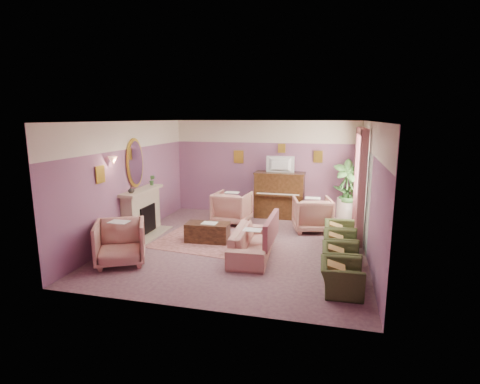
% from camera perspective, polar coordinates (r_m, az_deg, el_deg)
% --- Properties ---
extents(floor, '(5.50, 6.00, 0.01)m').
position_cam_1_polar(floor, '(8.68, 0.10, -8.09)').
color(floor, '#7F5B62').
rests_on(floor, ground).
extents(ceiling, '(5.50, 6.00, 0.01)m').
position_cam_1_polar(ceiling, '(8.19, 0.11, 10.71)').
color(ceiling, beige).
rests_on(ceiling, wall_back).
extents(wall_back, '(5.50, 0.02, 2.80)m').
position_cam_1_polar(wall_back, '(11.23, 3.81, 3.68)').
color(wall_back, slate).
rests_on(wall_back, floor).
extents(wall_front, '(5.50, 0.02, 2.80)m').
position_cam_1_polar(wall_front, '(5.53, -7.43, -4.35)').
color(wall_front, slate).
rests_on(wall_front, floor).
extents(wall_left, '(0.02, 6.00, 2.80)m').
position_cam_1_polar(wall_left, '(9.37, -16.45, 1.72)').
color(wall_left, slate).
rests_on(wall_left, floor).
extents(wall_right, '(0.02, 6.00, 2.80)m').
position_cam_1_polar(wall_right, '(8.12, 19.28, 0.14)').
color(wall_right, slate).
rests_on(wall_right, floor).
extents(picture_rail_band, '(5.50, 0.01, 0.65)m').
position_cam_1_polar(picture_rail_band, '(11.12, 3.87, 9.16)').
color(picture_rail_band, beige).
rests_on(picture_rail_band, wall_back).
extents(stripe_panel, '(0.01, 3.00, 2.15)m').
position_cam_1_polar(stripe_panel, '(9.46, 18.40, -0.31)').
color(stripe_panel, '#A9B6A5').
rests_on(stripe_panel, wall_right).
extents(fireplace_surround, '(0.30, 1.40, 1.10)m').
position_cam_1_polar(fireplace_surround, '(9.63, -14.75, -3.11)').
color(fireplace_surround, tan).
rests_on(fireplace_surround, floor).
extents(fireplace_inset, '(0.18, 0.72, 0.68)m').
position_cam_1_polar(fireplace_inset, '(9.62, -14.18, -4.02)').
color(fireplace_inset, black).
rests_on(fireplace_inset, floor).
extents(fire_ember, '(0.06, 0.54, 0.10)m').
position_cam_1_polar(fire_ember, '(9.65, -13.92, -5.07)').
color(fire_ember, '#EE5C15').
rests_on(fire_ember, floor).
extents(mantel_shelf, '(0.40, 1.55, 0.07)m').
position_cam_1_polar(mantel_shelf, '(9.49, -14.76, 0.21)').
color(mantel_shelf, tan).
rests_on(mantel_shelf, fireplace_surround).
extents(hearth, '(0.55, 1.50, 0.02)m').
position_cam_1_polar(hearth, '(9.68, -13.55, -6.28)').
color(hearth, tan).
rests_on(hearth, floor).
extents(mirror_frame, '(0.04, 0.72, 1.20)m').
position_cam_1_polar(mirror_frame, '(9.46, -15.72, 4.30)').
color(mirror_frame, gold).
rests_on(mirror_frame, wall_left).
extents(mirror_glass, '(0.01, 0.60, 1.06)m').
position_cam_1_polar(mirror_glass, '(9.45, -15.58, 4.30)').
color(mirror_glass, silver).
rests_on(mirror_glass, wall_left).
extents(sconce_shade, '(0.20, 0.20, 0.16)m').
position_cam_1_polar(sconce_shade, '(8.51, -18.80, 4.60)').
color(sconce_shade, '#E79870').
rests_on(sconce_shade, wall_left).
extents(piano, '(1.40, 0.60, 1.30)m').
position_cam_1_polar(piano, '(10.96, 6.03, -0.52)').
color(piano, '#422712').
rests_on(piano, floor).
extents(piano_keyshelf, '(1.30, 0.12, 0.06)m').
position_cam_1_polar(piano_keyshelf, '(10.61, 5.77, -0.53)').
color(piano_keyshelf, '#422712').
rests_on(piano_keyshelf, piano).
extents(piano_keys, '(1.20, 0.08, 0.02)m').
position_cam_1_polar(piano_keys, '(10.60, 5.78, -0.32)').
color(piano_keys, white).
rests_on(piano_keys, piano).
extents(piano_top, '(1.45, 0.65, 0.04)m').
position_cam_1_polar(piano_top, '(10.85, 6.10, 2.89)').
color(piano_top, '#422712').
rests_on(piano_top, piano).
extents(television, '(0.80, 0.12, 0.48)m').
position_cam_1_polar(television, '(10.76, 6.10, 4.38)').
color(television, black).
rests_on(television, piano).
extents(print_back_left, '(0.30, 0.03, 0.38)m').
position_cam_1_polar(print_back_left, '(11.32, -0.21, 5.39)').
color(print_back_left, gold).
rests_on(print_back_left, wall_back).
extents(print_back_right, '(0.26, 0.03, 0.34)m').
position_cam_1_polar(print_back_right, '(10.97, 11.82, 5.29)').
color(print_back_right, gold).
rests_on(print_back_right, wall_back).
extents(print_back_mid, '(0.22, 0.03, 0.26)m').
position_cam_1_polar(print_back_mid, '(11.05, 6.38, 6.64)').
color(print_back_mid, gold).
rests_on(print_back_mid, wall_back).
extents(print_left_wall, '(0.03, 0.28, 0.36)m').
position_cam_1_polar(print_left_wall, '(8.30, -20.51, 2.52)').
color(print_left_wall, gold).
rests_on(print_left_wall, wall_left).
extents(window_blind, '(0.03, 1.40, 1.80)m').
position_cam_1_polar(window_blind, '(9.60, 18.32, 3.64)').
color(window_blind, beige).
rests_on(window_blind, wall_right).
extents(curtain_left, '(0.16, 0.34, 2.60)m').
position_cam_1_polar(curtain_left, '(8.75, 18.05, 0.31)').
color(curtain_left, '#954F57').
rests_on(curtain_left, floor).
extents(curtain_right, '(0.16, 0.34, 2.60)m').
position_cam_1_polar(curtain_right, '(10.56, 17.41, 2.15)').
color(curtain_right, '#954F57').
rests_on(curtain_right, floor).
extents(pelmet, '(0.16, 2.20, 0.16)m').
position_cam_1_polar(pelmet, '(9.53, 18.15, 8.80)').
color(pelmet, '#954F57').
rests_on(pelmet, wall_right).
extents(mantel_plant, '(0.16, 0.16, 0.28)m').
position_cam_1_polar(mantel_plant, '(9.94, -13.25, 1.76)').
color(mantel_plant, '#3F7935').
rests_on(mantel_plant, mantel_shelf).
extents(mantel_vase, '(0.16, 0.16, 0.16)m').
position_cam_1_polar(mantel_vase, '(9.04, -16.26, 0.30)').
color(mantel_vase, beige).
rests_on(mantel_vase, mantel_shelf).
extents(area_rug, '(2.69, 2.07, 0.01)m').
position_cam_1_polar(area_rug, '(8.93, -4.56, -7.54)').
color(area_rug, '#AE6B66').
rests_on(area_rug, floor).
extents(coffee_table, '(1.03, 0.56, 0.45)m').
position_cam_1_polar(coffee_table, '(8.89, -4.97, -6.14)').
color(coffee_table, '#3D2615').
rests_on(coffee_table, floor).
extents(table_paper, '(0.35, 0.28, 0.01)m').
position_cam_1_polar(table_paper, '(8.81, -4.69, -4.74)').
color(table_paper, silver).
rests_on(table_paper, coffee_table).
extents(sofa, '(0.65, 1.96, 0.79)m').
position_cam_1_polar(sofa, '(7.96, 1.89, -6.91)').
color(sofa, tan).
rests_on(sofa, floor).
extents(sofa_throw, '(0.10, 1.48, 0.54)m').
position_cam_1_polar(sofa_throw, '(7.83, 4.78, -5.69)').
color(sofa_throw, '#954F57').
rests_on(sofa_throw, sofa).
extents(floral_armchair_left, '(0.93, 0.93, 0.97)m').
position_cam_1_polar(floral_armchair_left, '(10.34, -1.21, -2.13)').
color(floral_armchair_left, tan).
rests_on(floral_armchair_left, floor).
extents(floral_armchair_right, '(0.93, 0.93, 0.97)m').
position_cam_1_polar(floral_armchair_right, '(9.80, 10.95, -3.08)').
color(floral_armchair_right, tan).
rests_on(floral_armchair_right, floor).
extents(floral_armchair_front, '(0.93, 0.93, 0.97)m').
position_cam_1_polar(floral_armchair_front, '(7.87, -17.81, -7.01)').
color(floral_armchair_front, tan).
rests_on(floral_armchair_front, floor).
extents(olive_chair_a, '(0.56, 0.80, 0.69)m').
position_cam_1_polar(olive_chair_a, '(6.59, 15.20, -11.77)').
color(olive_chair_a, '#3C4822').
rests_on(olive_chair_a, floor).
extents(olive_chair_b, '(0.56, 0.80, 0.69)m').
position_cam_1_polar(olive_chair_b, '(7.35, 15.11, -9.31)').
color(olive_chair_b, '#3C4822').
rests_on(olive_chair_b, floor).
extents(olive_chair_c, '(0.56, 0.80, 0.69)m').
position_cam_1_polar(olive_chair_c, '(8.12, 15.03, -7.30)').
color(olive_chair_c, '#3C4822').
rests_on(olive_chair_c, floor).
extents(olive_chair_d, '(0.56, 0.80, 0.69)m').
position_cam_1_polar(olive_chair_d, '(8.91, 14.97, -5.65)').
color(olive_chair_d, '#3C4822').
rests_on(olive_chair_d, floor).
extents(side_table, '(0.52, 0.52, 0.70)m').
position_cam_1_polar(side_table, '(10.79, 15.84, -2.73)').
color(side_table, white).
rests_on(side_table, floor).
extents(side_plant_big, '(0.30, 0.30, 0.34)m').
position_cam_1_polar(side_plant_big, '(10.68, 15.99, -0.02)').
color(side_plant_big, '#3F7935').
rests_on(side_plant_big, side_table).
extents(side_plant_small, '(0.16, 0.16, 0.28)m').
position_cam_1_polar(side_plant_small, '(10.59, 16.65, -0.31)').
color(side_plant_small, '#3F7935').
rests_on(side_plant_small, side_table).
extents(palm_pot, '(0.34, 0.34, 0.34)m').
position_cam_1_polar(palm_pot, '(10.76, 15.72, -3.74)').
color(palm_pot, brown).
rests_on(palm_pot, floor).
extents(palm_plant, '(0.76, 0.76, 1.44)m').
position_cam_1_polar(palm_plant, '(10.57, 15.97, 0.92)').
color(palm_plant, '#3F7935').
rests_on(palm_plant, palm_pot).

